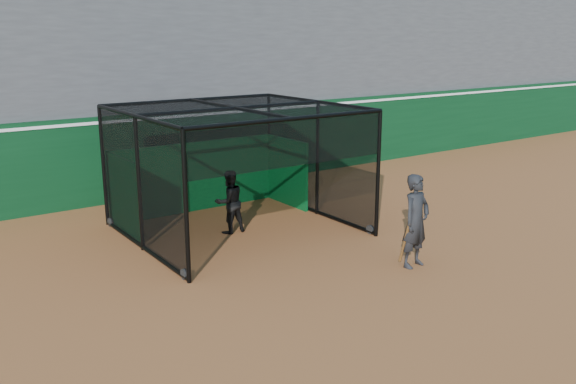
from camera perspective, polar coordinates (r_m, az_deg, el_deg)
ground at (r=11.84m, az=3.71°, el=-8.91°), size 120.00×120.00×0.00m
outfield_wall at (r=18.58m, az=-12.93°, el=3.53°), size 50.00×0.50×2.50m
grandstand at (r=21.81m, az=-17.33°, el=13.25°), size 50.00×7.85×8.95m
batting_cage at (r=14.82m, az=-4.86°, el=2.00°), size 5.05×4.73×3.02m
batter at (r=14.82m, az=-5.51°, el=-0.92°), size 0.76×0.59×1.55m
on_deck_player at (r=12.82m, az=11.87°, el=-2.69°), size 0.77×0.56×1.96m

